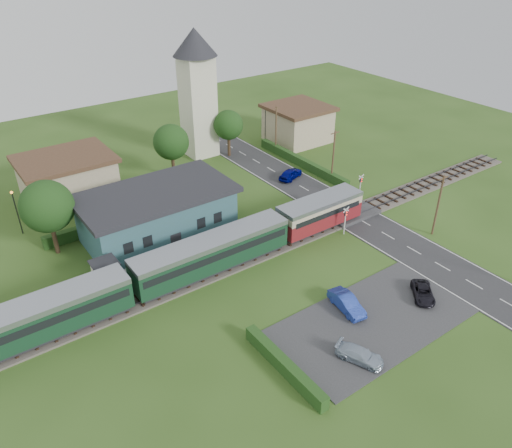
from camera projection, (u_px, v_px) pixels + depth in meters
ground at (296, 251)px, 51.31m from camera, size 120.00×120.00×0.00m
railway_track at (284, 242)px, 52.65m from camera, size 76.00×3.20×0.49m
road at (364, 222)px, 56.29m from camera, size 6.00×70.00×0.05m
car_park at (372, 321)px, 42.15m from camera, size 17.00×9.00×0.08m
crossing_deck at (352, 214)px, 57.58m from camera, size 6.20×3.40×0.45m
platform at (186, 258)px, 49.84m from camera, size 30.00×3.00×0.45m
equipment_hut at (106, 274)px, 45.07m from camera, size 2.30×2.30×2.55m
station_building at (157, 213)px, 52.63m from camera, size 16.00×9.00×5.30m
train at (182, 264)px, 45.66m from camera, size 43.20×2.90×3.40m
church_tower at (197, 84)px, 68.15m from camera, size 6.00×6.00×17.60m
house_west at (68, 178)px, 59.88m from camera, size 10.80×8.80×5.50m
house_east at (298, 123)px, 76.64m from camera, size 8.80×8.80×5.50m
hedge_carpark at (284, 366)px, 37.13m from camera, size 0.80×9.00×1.20m
hedge_roadside at (302, 162)px, 69.27m from camera, size 0.80×18.00×1.20m
hedge_station at (142, 213)px, 56.83m from camera, size 22.00×0.80×1.30m
tree_a at (47, 207)px, 48.36m from camera, size 5.20×5.20×8.00m
tree_b at (171, 142)px, 63.82m from camera, size 4.60×4.60×7.34m
tree_c at (228, 125)px, 70.40m from camera, size 4.20×4.20×6.78m
utility_pole_b at (438, 205)px, 52.34m from camera, size 1.40×0.22×7.00m
utility_pole_c at (333, 156)px, 63.53m from camera, size 1.40×0.22×7.00m
utility_pole_d at (276, 129)px, 71.92m from camera, size 1.40×0.22×7.00m
crossing_signal_near at (345, 217)px, 53.12m from camera, size 0.84×0.28×3.28m
crossing_signal_far at (361, 183)px, 60.07m from camera, size 0.84×0.28×3.28m
streetlamp_west at (16, 209)px, 52.76m from camera, size 0.30×0.30×5.15m
streetlamp_east at (265, 121)px, 76.61m from camera, size 0.30×0.30×5.15m
car_on_road at (291, 174)px, 65.74m from camera, size 4.29×2.89×1.36m
car_park_blue at (347, 303)px, 43.09m from camera, size 2.03×4.26×1.35m
car_park_silver at (360, 355)px, 38.03m from camera, size 2.88×4.03×1.08m
car_park_dark at (423, 292)px, 44.59m from camera, size 3.65×3.84×1.01m
pedestrian_near at (238, 230)px, 52.64m from camera, size 0.60×0.44×1.54m
pedestrian_far at (113, 272)px, 45.86m from camera, size 0.99×1.10×1.87m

